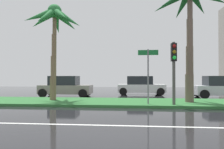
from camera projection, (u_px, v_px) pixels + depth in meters
ground_plane at (125, 102)px, 13.98m from camera, size 90.00×42.00×0.10m
near_lane_divider_stripe at (118, 126)px, 7.01m from camera, size 81.00×0.14×0.01m
median_strip at (124, 102)px, 12.99m from camera, size 85.50×4.00×0.15m
palm_tree_mid_left at (54, 22)px, 13.74m from camera, size 3.85×3.76×6.24m
palm_tree_centre_left at (190, 7)px, 12.68m from camera, size 4.62×4.56×7.16m
traffic_signal_median_right at (174, 61)px, 11.25m from camera, size 0.28×0.43×3.35m
street_name_sign at (148, 69)px, 11.52m from camera, size 1.10×0.08×3.00m
car_in_traffic_leading at (65, 87)px, 17.69m from camera, size 4.30×2.02×1.72m
car_in_traffic_second at (141, 86)px, 19.59m from camera, size 4.30×2.02×1.72m
car_in_traffic_third at (222, 87)px, 16.50m from camera, size 4.30×2.02×1.72m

